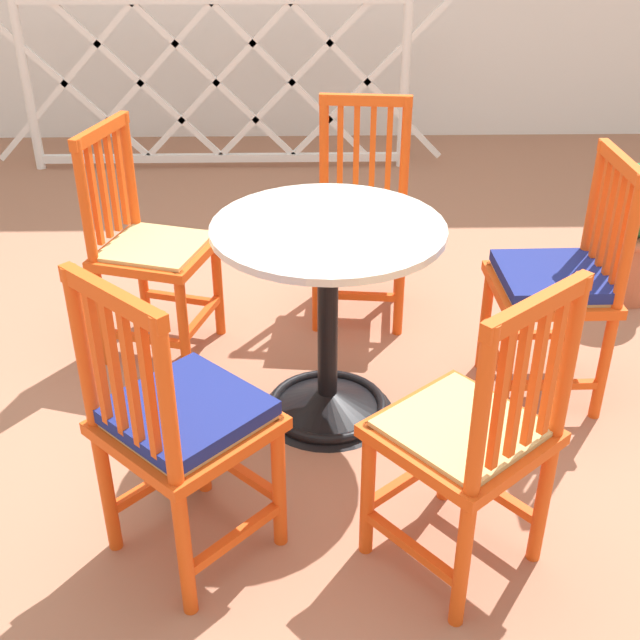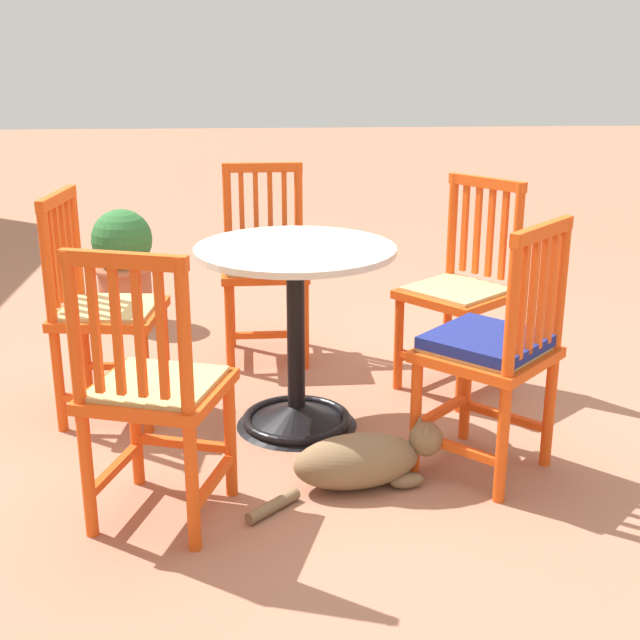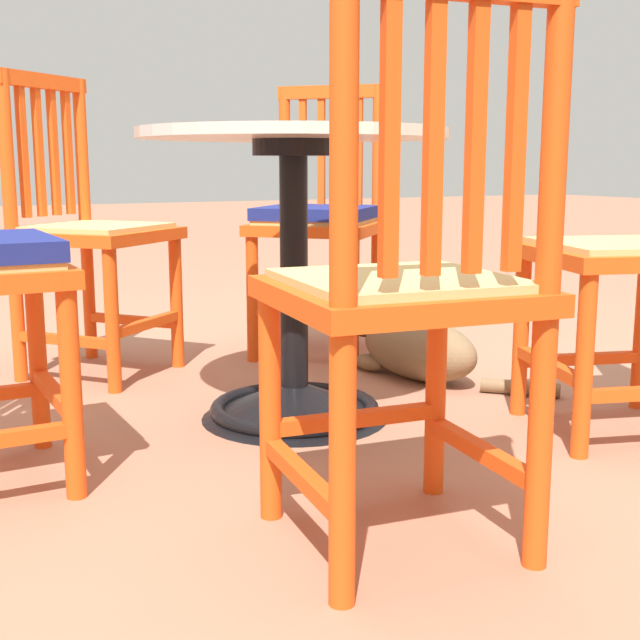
# 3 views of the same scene
# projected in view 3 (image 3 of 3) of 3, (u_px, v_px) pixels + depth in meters

# --- Properties ---
(ground_plane) EXTENTS (24.00, 24.00, 0.00)m
(ground_plane) POSITION_uv_depth(u_px,v_px,m) (301.00, 409.00, 2.27)
(ground_plane) COLOR #A36B51
(cafe_table) EXTENTS (0.76, 0.76, 0.73)m
(cafe_table) POSITION_uv_depth(u_px,v_px,m) (294.00, 309.00, 2.14)
(cafe_table) COLOR black
(cafe_table) RESTS_ON ground_plane
(orange_chair_by_planter) EXTENTS (0.50, 0.50, 0.91)m
(orange_chair_by_planter) POSITION_uv_depth(u_px,v_px,m) (633.00, 254.00, 2.01)
(orange_chair_by_planter) COLOR #E04C14
(orange_chair_by_planter) RESTS_ON ground_plane
(orange_chair_tucked_in) EXTENTS (0.57, 0.57, 0.91)m
(orange_chair_tucked_in) POSITION_uv_depth(u_px,v_px,m) (319.00, 223.00, 2.87)
(orange_chair_tucked_in) COLOR #E04C14
(orange_chair_tucked_in) RESTS_ON ground_plane
(orange_chair_near_fence) EXTENTS (0.56, 0.56, 0.91)m
(orange_chair_near_fence) POSITION_uv_depth(u_px,v_px,m) (88.00, 234.00, 2.58)
(orange_chair_near_fence) COLOR #E04C14
(orange_chair_near_fence) RESTS_ON ground_plane
(orange_chair_at_corner) EXTENTS (0.44, 0.44, 0.91)m
(orange_chair_at_corner) POSITION_uv_depth(u_px,v_px,m) (406.00, 296.00, 1.37)
(orange_chair_at_corner) COLOR #E04C14
(orange_chair_at_corner) RESTS_ON ground_plane
(tabby_cat) EXTENTS (0.38, 0.69, 0.23)m
(tabby_cat) POSITION_uv_depth(u_px,v_px,m) (410.00, 346.00, 2.59)
(tabby_cat) COLOR brown
(tabby_cat) RESTS_ON ground_plane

